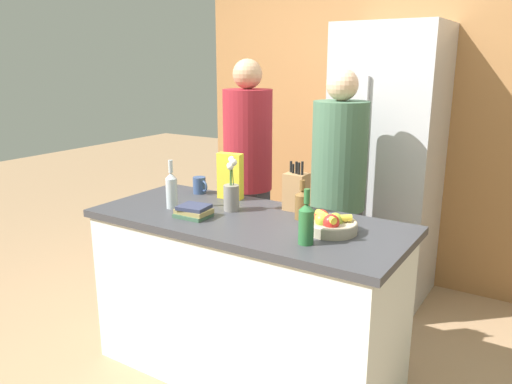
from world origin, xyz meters
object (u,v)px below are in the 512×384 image
(fruit_bowl, at_px, (330,224))
(person_at_sink, at_px, (248,169))
(flower_vase, at_px, (231,192))
(coffee_mug, at_px, (200,185))
(refrigerator, at_px, (386,165))
(book_stack, at_px, (194,211))
(bottle_vinegar, at_px, (302,204))
(bottle_wine, at_px, (306,223))
(bottle_oil, at_px, (172,189))
(knife_block, at_px, (296,191))
(cereal_box, at_px, (230,176))
(person_in_blue, at_px, (338,187))

(fruit_bowl, xyz_separation_m, person_at_sink, (-0.96, 0.75, 0.02))
(flower_vase, relative_size, coffee_mug, 2.57)
(refrigerator, xyz_separation_m, coffee_mug, (-0.81, -1.13, -0.02))
(flower_vase, distance_m, book_stack, 0.24)
(bottle_vinegar, relative_size, bottle_wine, 0.82)
(coffee_mug, bearing_deg, fruit_bowl, -13.54)
(fruit_bowl, xyz_separation_m, bottle_oil, (-0.92, -0.10, 0.07))
(flower_vase, xyz_separation_m, book_stack, (-0.10, -0.20, -0.07))
(flower_vase, bearing_deg, book_stack, -116.41)
(bottle_vinegar, bearing_deg, book_stack, -151.04)
(knife_block, bearing_deg, bottle_wine, -57.24)
(flower_vase, bearing_deg, coffee_mug, 152.55)
(flower_vase, bearing_deg, bottle_vinegar, 10.24)
(knife_block, relative_size, person_at_sink, 0.16)
(cereal_box, relative_size, bottle_vinegar, 1.31)
(refrigerator, bearing_deg, bottle_oil, -116.62)
(refrigerator, relative_size, book_stack, 10.92)
(fruit_bowl, bearing_deg, knife_block, 142.28)
(knife_block, height_order, bottle_oil, knife_block)
(fruit_bowl, height_order, book_stack, fruit_bowl)
(refrigerator, relative_size, bottle_oil, 7.15)
(cereal_box, bearing_deg, flower_vase, -53.43)
(bottle_wine, bearing_deg, bottle_oil, 173.11)
(bottle_oil, distance_m, bottle_vinegar, 0.74)
(bottle_wine, bearing_deg, person_in_blue, 104.81)
(refrigerator, bearing_deg, fruit_bowl, -82.50)
(knife_block, bearing_deg, refrigerator, 83.21)
(knife_block, relative_size, person_in_blue, 0.17)
(bottle_oil, bearing_deg, bottle_wine, -6.89)
(refrigerator, xyz_separation_m, knife_block, (-0.13, -1.13, 0.03))
(cereal_box, distance_m, person_in_blue, 0.69)
(fruit_bowl, height_order, person_at_sink, person_at_sink)
(refrigerator, bearing_deg, person_in_blue, -98.20)
(book_stack, relative_size, bottle_oil, 0.66)
(coffee_mug, bearing_deg, bottle_wine, -24.75)
(person_at_sink, bearing_deg, coffee_mug, -91.74)
(fruit_bowl, height_order, bottle_vinegar, bottle_vinegar)
(fruit_bowl, relative_size, flower_vase, 0.83)
(knife_block, distance_m, person_at_sink, 0.83)
(person_in_blue, bearing_deg, bottle_vinegar, -76.38)
(bottle_oil, bearing_deg, cereal_box, 65.16)
(fruit_bowl, bearing_deg, coffee_mug, 166.46)
(flower_vase, distance_m, bottle_oil, 0.34)
(flower_vase, relative_size, bottle_oil, 1.11)
(bottle_wine, height_order, person_in_blue, person_in_blue)
(cereal_box, bearing_deg, bottle_wine, -31.54)
(bottle_oil, xyz_separation_m, person_in_blue, (0.64, 0.83, -0.08))
(person_in_blue, bearing_deg, cereal_box, -127.22)
(refrigerator, xyz_separation_m, bottle_wine, (0.15, -1.57, 0.03))
(flower_vase, xyz_separation_m, cereal_box, (-0.15, 0.20, 0.03))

